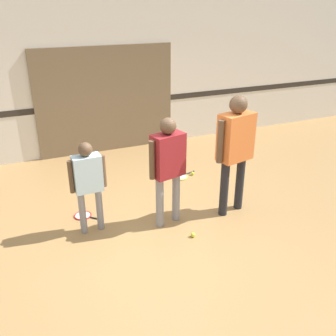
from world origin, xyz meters
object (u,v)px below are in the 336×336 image
(person_student_right, at_px, (235,143))
(racket_spare_on_floor, at_px, (180,176))
(person_student_left, at_px, (88,178))
(tennis_ball_by_spare_racket, at_px, (193,173))
(tennis_ball_near_instructor, at_px, (193,235))
(racket_second_spare, at_px, (84,216))
(person_instructor, at_px, (168,161))

(person_student_right, xyz_separation_m, racket_spare_on_floor, (-0.20, 1.43, -1.12))
(person_student_left, relative_size, tennis_ball_by_spare_racket, 20.31)
(tennis_ball_near_instructor, bearing_deg, tennis_ball_by_spare_racket, 63.44)
(racket_second_spare, relative_size, tennis_ball_by_spare_racket, 6.45)
(person_student_left, distance_m, racket_spare_on_floor, 2.36)
(person_instructor, height_order, racket_spare_on_floor, person_instructor)
(person_student_left, xyz_separation_m, racket_second_spare, (-0.04, 0.43, -0.82))
(person_student_left, height_order, racket_spare_on_floor, person_student_left)
(person_student_right, distance_m, tennis_ball_near_instructor, 1.45)
(tennis_ball_by_spare_racket, bearing_deg, person_student_left, -153.06)
(tennis_ball_near_instructor, relative_size, tennis_ball_by_spare_racket, 1.00)
(racket_second_spare, distance_m, tennis_ball_by_spare_racket, 2.30)
(person_student_left, height_order, person_student_right, person_student_right)
(tennis_ball_by_spare_racket, bearing_deg, person_student_right, -91.98)
(person_instructor, bearing_deg, tennis_ball_by_spare_racket, 37.93)
(tennis_ball_near_instructor, bearing_deg, racket_second_spare, 138.31)
(person_student_left, distance_m, racket_second_spare, 0.93)
(person_student_left, distance_m, tennis_ball_near_instructor, 1.65)
(racket_spare_on_floor, bearing_deg, person_student_right, -97.81)
(person_instructor, height_order, person_student_right, person_student_right)
(racket_spare_on_floor, relative_size, tennis_ball_by_spare_racket, 8.45)
(tennis_ball_near_instructor, height_order, tennis_ball_by_spare_racket, same)
(tennis_ball_near_instructor, bearing_deg, person_student_right, 25.36)
(racket_second_spare, bearing_deg, person_instructor, 14.28)
(racket_second_spare, bearing_deg, person_student_left, -39.29)
(racket_spare_on_floor, xyz_separation_m, tennis_ball_near_instructor, (-0.66, -1.84, 0.02))
(person_instructor, height_order, tennis_ball_near_instructor, person_instructor)
(person_student_left, height_order, racket_second_spare, person_student_left)
(person_instructor, relative_size, racket_spare_on_floor, 2.89)
(person_student_left, relative_size, tennis_ball_near_instructor, 20.31)
(person_student_left, relative_size, racket_second_spare, 3.15)
(racket_second_spare, xyz_separation_m, tennis_ball_by_spare_racket, (2.20, 0.67, 0.02))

